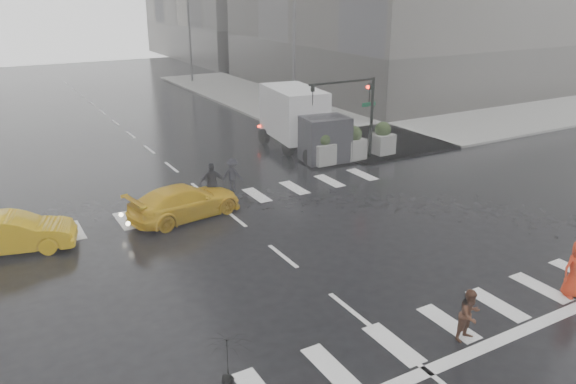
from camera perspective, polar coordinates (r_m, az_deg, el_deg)
ground at (r=19.97m, az=-0.52°, el=-6.54°), size 120.00×120.00×0.00m
sidewalk_ne at (r=44.37m, az=10.52°, el=8.24°), size 35.00×35.00×0.15m
road_markings at (r=19.96m, az=-0.52°, el=-6.52°), size 18.00×48.00×0.01m
traffic_signal_pole at (r=30.05m, az=7.05°, el=8.96°), size 4.45×0.42×4.50m
street_lamp_near at (r=39.07m, az=0.43°, el=14.23°), size 2.15×0.22×9.00m
street_lamp_far at (r=57.18m, az=-10.13°, el=15.81°), size 2.15×0.22×9.00m
planter_west at (r=29.59m, az=3.52°, el=4.45°), size 1.10×1.10×1.80m
planter_mid at (r=30.70m, az=6.65°, el=4.93°), size 1.10×1.10×1.80m
planter_east at (r=31.90m, az=9.57°, el=5.36°), size 1.10×1.10×1.80m
pedestrian_black at (r=11.98m, az=-6.04°, el=-17.58°), size 1.09×1.11×2.43m
pedestrian_brown at (r=16.03m, az=17.99°, el=-11.80°), size 0.78×0.63×1.49m
pedestrian_far_a at (r=24.55m, az=-7.70°, el=0.86°), size 1.22×0.91×1.87m
pedestrian_far_b at (r=26.19m, az=-5.66°, el=1.78°), size 1.06×1.10×1.52m
taxi_mid at (r=22.34m, az=-26.21°, el=-3.77°), size 4.48×2.49×1.40m
taxi_rear at (r=23.33m, az=-10.42°, el=-0.98°), size 4.50×2.69×1.38m
box_truck at (r=32.05m, az=1.39°, el=7.37°), size 2.50×6.65×3.53m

